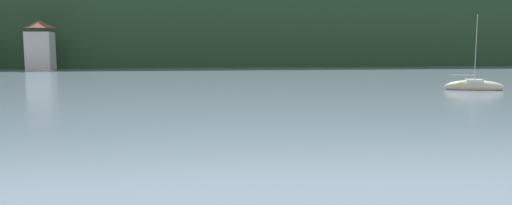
% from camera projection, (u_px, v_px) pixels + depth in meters
% --- Properties ---
extents(wooded_hillside, '(352.00, 76.45, 44.10)m').
position_uv_depth(wooded_hillside, '(130.00, 31.00, 138.89)').
color(wooded_hillside, '#264223').
rests_on(wooded_hillside, ground_plane).
extents(shore_building_central, '(4.56, 4.45, 9.07)m').
position_uv_depth(shore_building_central, '(40.00, 46.00, 89.22)').
color(shore_building_central, beige).
rests_on(shore_building_central, ground_plane).
extents(sailboat_far_3, '(5.84, 3.21, 7.95)m').
position_uv_depth(sailboat_far_3, '(474.00, 87.00, 49.21)').
color(sailboat_far_3, '#CCBC8E').
rests_on(sailboat_far_3, ground_plane).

